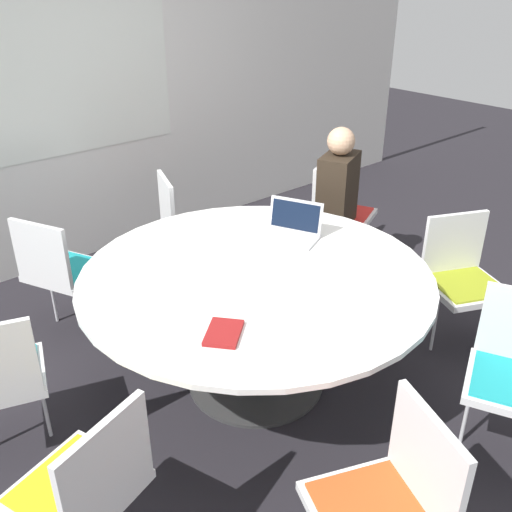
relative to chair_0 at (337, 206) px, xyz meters
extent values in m
plane|color=black|center=(-1.48, -0.73, -0.51)|extent=(16.00, 16.00, 0.00)
cube|color=silver|center=(-1.48, 1.50, 0.84)|extent=(8.00, 0.06, 2.70)
cube|color=white|center=(-1.48, 1.47, 1.04)|extent=(1.80, 0.01, 1.30)
cylinder|color=#333333|center=(-1.48, -0.73, -0.50)|extent=(0.80, 0.80, 0.02)
cylinder|color=#333333|center=(-1.48, -0.73, -0.14)|extent=(0.20, 0.20, 0.69)
cylinder|color=white|center=(-1.48, -0.73, 0.22)|extent=(1.91, 1.91, 0.03)
cube|color=silver|center=(0.03, -0.06, -0.07)|extent=(0.57, 0.56, 0.04)
cube|color=red|center=(0.03, -0.06, -0.05)|extent=(0.50, 0.50, 0.01)
cube|color=silver|center=(-0.05, 0.12, 0.15)|extent=(0.39, 0.20, 0.40)
cylinder|color=silver|center=(0.19, 0.01, -0.30)|extent=(0.02, 0.02, 0.41)
cylinder|color=silver|center=(-0.14, -0.14, -0.30)|extent=(0.02, 0.02, 0.41)
cube|color=silver|center=(-1.02, 0.54, -0.07)|extent=(0.55, 0.56, 0.04)
cube|color=red|center=(-1.02, 0.54, -0.05)|extent=(0.48, 0.49, 0.01)
cube|color=silver|center=(-1.20, 0.60, 0.15)|extent=(0.17, 0.40, 0.40)
cylinder|color=silver|center=(-0.95, 0.70, -0.30)|extent=(0.02, 0.02, 0.41)
cylinder|color=silver|center=(-1.08, 0.37, -0.30)|extent=(0.02, 0.02, 0.41)
cube|color=silver|center=(-2.04, 0.50, -0.07)|extent=(0.56, 0.57, 0.04)
cube|color=teal|center=(-2.04, 0.50, -0.05)|extent=(0.50, 0.51, 0.01)
cube|color=silver|center=(-2.22, 0.42, 0.15)|extent=(0.20, 0.39, 0.40)
cylinder|color=silver|center=(-2.12, 0.66, -0.30)|extent=(0.02, 0.02, 0.41)
cylinder|color=silver|center=(-1.97, 0.33, -0.30)|extent=(0.02, 0.02, 0.41)
cylinder|color=silver|center=(-2.60, -0.36, -0.30)|extent=(0.02, 0.02, 0.41)
cube|color=silver|center=(-2.76, -1.17, -0.07)|extent=(0.55, 0.54, 0.04)
cube|color=gold|center=(-2.76, -1.17, -0.05)|extent=(0.49, 0.47, 0.01)
cube|color=silver|center=(-2.70, -1.35, 0.15)|extent=(0.41, 0.16, 0.40)
cylinder|color=silver|center=(-2.59, -1.11, -0.30)|extent=(0.02, 0.02, 0.41)
cube|color=silver|center=(-1.82, -2.06, 0.15)|extent=(0.19, 0.40, 0.40)
cylinder|color=silver|center=(-0.99, -1.80, -0.30)|extent=(0.02, 0.02, 0.41)
cube|color=silver|center=(-0.26, -1.31, -0.07)|extent=(0.58, 0.57, 0.04)
cube|color=olive|center=(-0.26, -1.31, -0.05)|extent=(0.51, 0.50, 0.01)
cube|color=silver|center=(-0.18, -1.14, 0.15)|extent=(0.39, 0.21, 0.40)
cylinder|color=silver|center=(-0.10, -1.39, -0.30)|extent=(0.02, 0.02, 0.41)
cylinder|color=silver|center=(-0.42, -1.23, -0.30)|extent=(0.02, 0.02, 0.41)
cylinder|color=#2D2319|center=(-0.07, -0.21, -0.28)|extent=(0.10, 0.10, 0.45)
cylinder|color=#2D2319|center=(-0.23, -0.29, -0.28)|extent=(0.10, 0.10, 0.45)
cube|color=#2D2319|center=(-0.19, -0.16, 0.22)|extent=(0.42, 0.35, 0.55)
sphere|color=tan|center=(-0.19, -0.16, 0.60)|extent=(0.20, 0.20, 0.20)
cube|color=silver|center=(-1.06, -0.55, 0.24)|extent=(0.34, 0.40, 0.02)
cube|color=silver|center=(-0.96, -0.50, 0.35)|extent=(0.18, 0.33, 0.20)
cube|color=black|center=(-0.97, -0.51, 0.35)|extent=(0.16, 0.29, 0.17)
cube|color=maroon|center=(-1.97, -1.08, 0.24)|extent=(0.26, 0.25, 0.02)
camera|label=1|loc=(-3.24, -2.78, 1.72)|focal=40.00mm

